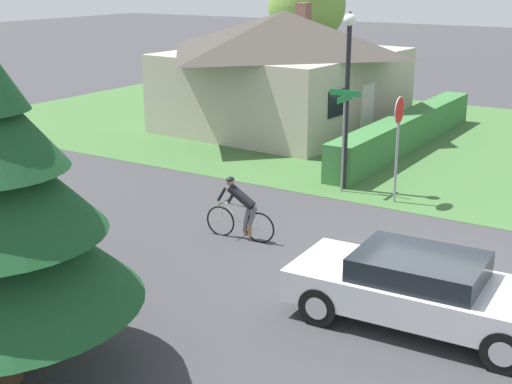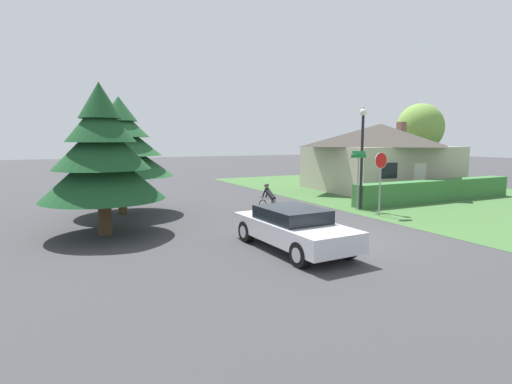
# 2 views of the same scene
# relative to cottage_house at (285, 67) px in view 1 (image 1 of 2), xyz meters

# --- Properties ---
(ground_plane) EXTENTS (140.00, 140.00, 0.00)m
(ground_plane) POSITION_rel_cottage_house_xyz_m (-11.37, -9.80, -2.31)
(ground_plane) COLOR #38383A
(grass_verge_right) EXTENTS (16.00, 36.00, 0.01)m
(grass_verge_right) POSITION_rel_cottage_house_xyz_m (0.42, -5.80, -2.31)
(grass_verge_right) COLOR #3D6633
(grass_verge_right) RESTS_ON ground
(cottage_house) EXTENTS (9.36, 8.32, 4.66)m
(cottage_house) POSITION_rel_cottage_house_xyz_m (0.00, 0.00, 0.00)
(cottage_house) COLOR #B2A893
(cottage_house) RESTS_ON ground
(hedge_row) EXTENTS (11.12, 0.90, 1.17)m
(hedge_row) POSITION_rel_cottage_house_xyz_m (-0.93, -5.46, -1.72)
(hedge_row) COLOR #387038
(hedge_row) RESTS_ON ground
(sedan_left_lane) EXTENTS (2.05, 4.62, 1.29)m
(sedan_left_lane) POSITION_rel_cottage_house_xyz_m (-13.26, -10.41, -1.63)
(sedan_left_lane) COLOR silver
(sedan_left_lane) RESTS_ON ground
(cyclist) EXTENTS (0.44, 1.74, 1.47)m
(cyclist) POSITION_rel_cottage_house_xyz_m (-11.41, -5.47, -1.61)
(cyclist) COLOR black
(cyclist) RESTS_ON ground
(stop_sign) EXTENTS (0.72, 0.07, 2.83)m
(stop_sign) POSITION_rel_cottage_house_xyz_m (-6.95, -7.43, -0.30)
(stop_sign) COLOR gray
(stop_sign) RESTS_ON ground
(street_lamp) EXTENTS (0.34, 0.34, 4.90)m
(street_lamp) POSITION_rel_cottage_house_xyz_m (-6.58, -5.77, 0.81)
(street_lamp) COLOR black
(street_lamp) RESTS_ON ground
(street_name_sign) EXTENTS (0.90, 0.90, 2.85)m
(street_name_sign) POSITION_rel_cottage_house_xyz_m (-6.82, -5.82, -0.35)
(street_name_sign) COLOR gray
(street_name_sign) RESTS_ON ground
(deciduous_tree_right) EXTENTS (3.70, 3.70, 6.31)m
(deciduous_tree_right) POSITION_rel_cottage_house_xyz_m (6.81, 2.75, 2.04)
(deciduous_tree_right) COLOR #4C3823
(deciduous_tree_right) RESTS_ON ground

